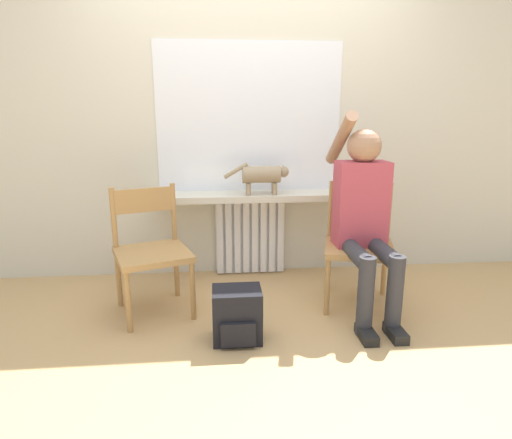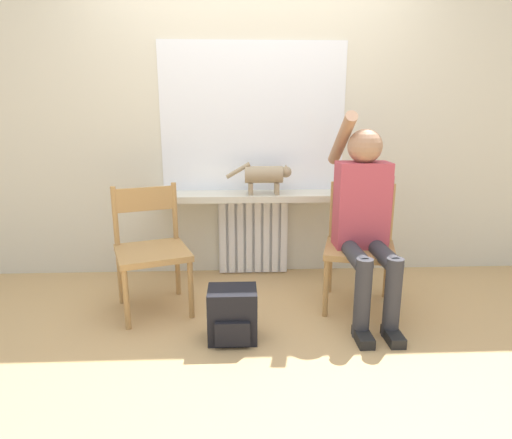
% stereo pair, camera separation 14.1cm
% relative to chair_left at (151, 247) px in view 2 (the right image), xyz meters
% --- Properties ---
extents(ground_plane, '(12.00, 12.00, 0.00)m').
position_rel_chair_left_xyz_m(ground_plane, '(0.71, -0.51, -0.44)').
color(ground_plane, tan).
extents(wall_with_window, '(7.00, 0.06, 2.70)m').
position_rel_chair_left_xyz_m(wall_with_window, '(0.71, 0.72, 0.91)').
color(wall_with_window, beige).
rests_on(wall_with_window, ground_plane).
extents(radiator, '(0.57, 0.08, 0.65)m').
position_rel_chair_left_xyz_m(radiator, '(0.71, 0.65, -0.11)').
color(radiator, white).
rests_on(radiator, ground_plane).
extents(windowsill, '(1.51, 0.30, 0.05)m').
position_rel_chair_left_xyz_m(windowsill, '(0.71, 0.54, 0.24)').
color(windowsill, beige).
rests_on(windowsill, radiator).
extents(window_glass, '(1.45, 0.01, 1.15)m').
position_rel_chair_left_xyz_m(window_glass, '(0.71, 0.69, 0.84)').
color(window_glass, white).
rests_on(window_glass, windowsill).
extents(chair_left, '(0.58, 0.58, 0.84)m').
position_rel_chair_left_xyz_m(chair_left, '(0.00, 0.00, 0.00)').
color(chair_left, '#B2844C').
rests_on(chair_left, ground_plane).
extents(chair_right, '(0.56, 0.56, 0.84)m').
position_rel_chair_left_xyz_m(chair_right, '(1.42, 0.00, 0.00)').
color(chair_right, '#B2844C').
rests_on(chair_right, ground_plane).
extents(person, '(0.36, 0.99, 1.33)m').
position_rel_chair_left_xyz_m(person, '(1.41, -0.11, 0.24)').
color(person, '#333338').
rests_on(person, ground_plane).
extents(cat, '(0.50, 0.13, 0.25)m').
position_rel_chair_left_xyz_m(cat, '(0.80, 0.48, 0.41)').
color(cat, '#9E896B').
rests_on(cat, windowsill).
extents(backpack, '(0.29, 0.25, 0.32)m').
position_rel_chair_left_xyz_m(backpack, '(0.55, -0.45, -0.28)').
color(backpack, black).
rests_on(backpack, ground_plane).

